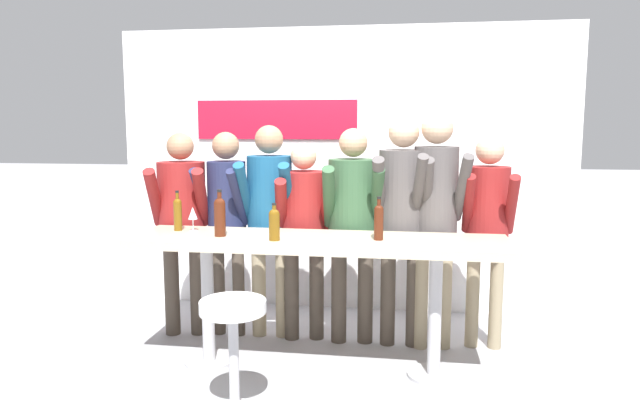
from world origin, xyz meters
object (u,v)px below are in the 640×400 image
person_center_left (270,207)px  person_far_right (436,202)px  wine_bottle_2 (178,213)px  wine_bottle_1 (220,215)px  person_left (227,209)px  person_right (402,206)px  wine_glass_0 (193,214)px  tasting_table (318,256)px  wine_bottle_0 (379,220)px  bar_stool (233,341)px  person_rightmost (487,218)px  person_center_right (353,213)px  wine_bottle_3 (274,223)px  person_center (304,220)px  person_far_left (182,212)px

person_center_left → person_far_right: size_ratio=0.95×
wine_bottle_2 → wine_bottle_1: bearing=-23.3°
person_left → person_right: 1.41m
wine_bottle_1 → wine_glass_0: 0.31m
tasting_table → wine_bottle_0: size_ratio=8.80×
person_left → person_center_left: (0.35, 0.02, 0.02)m
wine_bottle_0 → bar_stool: bearing=-137.6°
bar_stool → person_center_left: 1.47m
person_rightmost → wine_glass_0: bearing=-164.6°
person_center_right → person_far_right: person_far_right is taller
wine_bottle_3 → person_center: bearing=83.8°
person_center_left → person_far_right: 1.31m
person_far_left → person_center_right: bearing=-10.3°
person_far_left → bar_stool: bearing=-68.8°
person_center_right → wine_bottle_3: size_ratio=6.73×
person_center_right → wine_bottle_3: 0.83m
tasting_table → person_far_right: (0.82, 0.52, 0.33)m
tasting_table → person_left: (-0.84, 0.57, 0.23)m
wine_bottle_2 → wine_glass_0: wine_bottle_2 is taller
person_center_right → wine_glass_0: bearing=-164.9°
person_rightmost → person_center_left: bearing=-176.9°
wine_bottle_3 → wine_glass_0: (-0.67, 0.26, 0.01)m
person_center → wine_bottle_1: bearing=-138.9°
person_far_left → person_far_right: bearing=-11.5°
person_far_left → wine_bottle_1: person_far_left is taller
wine_bottle_2 → person_far_left: bearing=108.2°
person_rightmost → tasting_table: bearing=-151.1°
person_far_left → wine_bottle_1: (0.51, -0.57, 0.08)m
person_center → wine_bottle_3: bearing=-106.8°
person_far_right → wine_bottle_0: bearing=-134.8°
wine_glass_0 → person_right: bearing=15.6°
person_center_left → wine_bottle_3: person_center_left is taller
wine_bottle_0 → wine_glass_0: (-1.37, 0.14, -0.01)m
person_far_left → person_right: bearing=-10.8°
person_center_right → person_right: (0.38, -0.01, 0.06)m
bar_stool → person_far_left: person_far_left is taller
wine_bottle_1 → wine_bottle_2: wine_bottle_1 is taller
wine_bottle_2 → wine_bottle_3: 0.83m
wine_bottle_0 → wine_bottle_3: bearing=-170.3°
wine_bottle_3 → person_center_right: bearing=55.9°
person_left → wine_bottle_0: person_left is taller
person_center_right → wine_bottle_2: bearing=-166.5°
bar_stool → wine_bottle_1: wine_bottle_1 is taller
person_far_left → wine_bottle_3: (0.92, -0.66, 0.05)m
person_center → person_far_right: size_ratio=0.87×
person_far_left → person_right: 1.77m
person_center → wine_bottle_0: (0.62, -0.59, 0.11)m
tasting_table → person_left: size_ratio=1.56×
person_far_left → person_far_right: 2.02m
person_far_left → person_right: person_right is taller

